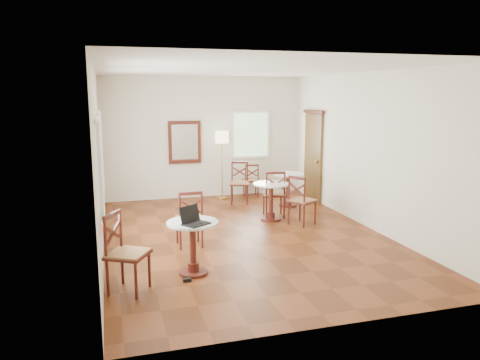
% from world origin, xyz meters
% --- Properties ---
extents(ground, '(7.00, 7.00, 0.00)m').
position_xyz_m(ground, '(0.00, 0.00, 0.00)').
color(ground, '#612B10').
rests_on(ground, ground).
extents(room_shell, '(5.02, 7.02, 3.01)m').
position_xyz_m(room_shell, '(-0.06, 0.27, 1.89)').
color(room_shell, silver).
rests_on(room_shell, ground).
extents(cafe_table_near, '(0.74, 0.74, 0.79)m').
position_xyz_m(cafe_table_near, '(-1.24, -1.52, 0.49)').
color(cafe_table_near, '#4B1A12').
rests_on(cafe_table_near, ground).
extents(cafe_table_mid, '(0.73, 0.73, 0.77)m').
position_xyz_m(cafe_table_mid, '(0.85, 0.93, 0.48)').
color(cafe_table_mid, '#4B1A12').
rests_on(cafe_table_mid, ground).
extents(cafe_table_back, '(0.73, 0.73, 0.77)m').
position_xyz_m(cafe_table_back, '(1.65, 1.98, 0.47)').
color(cafe_table_back, '#4B1A12').
rests_on(cafe_table_back, ground).
extents(chair_near_a, '(0.45, 0.45, 0.98)m').
position_xyz_m(chair_near_a, '(-1.06, -0.27, 0.49)').
color(chair_near_a, '#4B1A12').
rests_on(chair_near_a, ground).
extents(chair_near_b, '(0.67, 0.67, 1.06)m').
position_xyz_m(chair_near_b, '(-2.19, -1.87, 0.53)').
color(chair_near_b, '#4B1A12').
rests_on(chair_near_b, ground).
extents(chair_mid_a, '(0.54, 0.54, 1.00)m').
position_xyz_m(chair_mid_a, '(1.00, 1.15, 0.50)').
color(chair_mid_a, '#4B1A12').
rests_on(chair_mid_a, ground).
extents(chair_mid_b, '(0.63, 0.63, 1.00)m').
position_xyz_m(chair_mid_b, '(1.30, 0.42, 0.50)').
color(chair_mid_b, '#4B1A12').
rests_on(chair_mid_b, ground).
extents(chair_back_a, '(0.43, 0.43, 0.84)m').
position_xyz_m(chair_back_a, '(1.14, 3.21, 0.42)').
color(chair_back_a, '#4B1A12').
rests_on(chair_back_a, ground).
extents(chair_back_b, '(0.57, 0.57, 0.98)m').
position_xyz_m(chair_back_b, '(0.65, 2.60, 0.49)').
color(chair_back_b, '#4B1A12').
rests_on(chair_back_b, ground).
extents(floor_lamp, '(0.33, 0.33, 1.68)m').
position_xyz_m(floor_lamp, '(0.36, 3.15, 1.42)').
color(floor_lamp, '#BF8C3F').
rests_on(floor_lamp, ground).
extents(laptop, '(0.45, 0.43, 0.25)m').
position_xyz_m(laptop, '(-1.25, -1.64, 0.85)').
color(laptop, black).
rests_on(laptop, cafe_table_near).
extents(mouse, '(0.11, 0.08, 0.04)m').
position_xyz_m(mouse, '(-1.15, -1.70, 0.80)').
color(mouse, black).
rests_on(mouse, cafe_table_near).
extents(navy_mug, '(0.12, 0.08, 0.10)m').
position_xyz_m(navy_mug, '(-1.30, -1.39, 0.84)').
color(navy_mug, black).
rests_on(navy_mug, cafe_table_near).
extents(water_glass, '(0.06, 0.06, 0.11)m').
position_xyz_m(water_glass, '(-1.18, -1.53, 0.84)').
color(water_glass, white).
rests_on(water_glass, cafe_table_near).
extents(power_adapter, '(0.11, 0.07, 0.05)m').
position_xyz_m(power_adapter, '(-1.38, -1.78, 0.02)').
color(power_adapter, black).
rests_on(power_adapter, ground).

